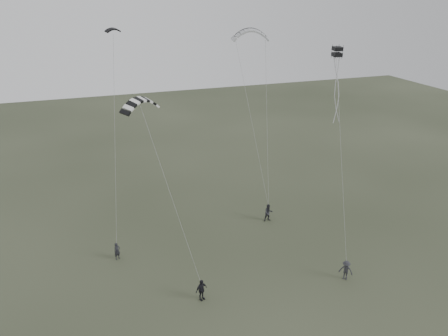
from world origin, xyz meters
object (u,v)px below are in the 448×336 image
object	(u,v)px
flyer_right	(268,213)
kite_striped	(140,100)
flyer_center	(201,290)
flyer_left	(117,251)
kite_pale_large	(251,30)
kite_dark_small	(113,29)
flyer_far	(346,270)
kite_box	(337,52)

from	to	relation	value
flyer_right	kite_striped	world-z (taller)	kite_striped
flyer_center	flyer_left	bearing A→B (deg)	102.79
flyer_center	kite_pale_large	size ratio (longest dim) A/B	0.47
flyer_right	kite_striped	bearing A→B (deg)	-153.80
kite_striped	kite_dark_small	bearing A→B (deg)	60.05
flyer_left	kite_pale_large	bearing A→B (deg)	0.65
flyer_right	flyer_center	xyz separation A→B (m)	(-9.59, -9.19, -0.03)
flyer_far	kite_striped	distance (m)	20.36
kite_dark_small	kite_pale_large	xyz separation A→B (m)	(13.15, 3.05, -0.70)
flyer_left	kite_pale_large	xyz separation A→B (m)	(14.93, 7.62, 16.83)
kite_pale_large	kite_box	size ratio (longest dim) A/B	5.01
kite_dark_small	kite_striped	world-z (taller)	kite_dark_small
flyer_left	flyer_far	xyz separation A→B (m)	(16.62, -8.77, 0.07)
flyer_right	flyer_left	bearing A→B (deg)	-171.39
kite_pale_large	kite_striped	size ratio (longest dim) A/B	1.23
flyer_right	flyer_center	distance (m)	13.29
flyer_center	kite_box	world-z (taller)	kite_box
flyer_left	kite_striped	bearing A→B (deg)	-86.11
flyer_right	kite_dark_small	xyz separation A→B (m)	(-13.05, 2.77, 17.41)
flyer_far	flyer_left	bearing A→B (deg)	-163.91
flyer_left	kite_box	distance (m)	24.01
kite_dark_small	kite_pale_large	size ratio (longest dim) A/B	0.35
flyer_center	kite_pale_large	bearing A→B (deg)	34.64
flyer_center	kite_dark_small	world-z (taller)	kite_dark_small
kite_dark_small	flyer_far	bearing A→B (deg)	-69.05
kite_box	flyer_left	bearing A→B (deg)	176.98
kite_striped	flyer_far	bearing A→B (deg)	-52.14
flyer_right	kite_pale_large	world-z (taller)	kite_pale_large
flyer_center	kite_box	distance (m)	20.59
flyer_left	flyer_center	world-z (taller)	flyer_center
flyer_center	flyer_far	xyz separation A→B (m)	(11.39, -1.39, -0.02)
flyer_far	kite_dark_small	xyz separation A→B (m)	(-14.84, 13.35, 17.47)
flyer_far	kite_pale_large	distance (m)	23.51
kite_dark_small	kite_striped	size ratio (longest dim) A/B	0.43
kite_box	flyer_far	bearing A→B (deg)	-92.18
kite_striped	kite_box	bearing A→B (deg)	-30.94
flyer_left	flyer_center	xyz separation A→B (m)	(5.23, -7.39, 0.09)
kite_pale_large	kite_striped	distance (m)	17.40
flyer_left	flyer_far	world-z (taller)	flyer_far
flyer_left	flyer_right	size ratio (longest dim) A/B	0.86
kite_pale_large	flyer_right	bearing A→B (deg)	-78.98
flyer_right	kite_pale_large	bearing A→B (deg)	90.63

